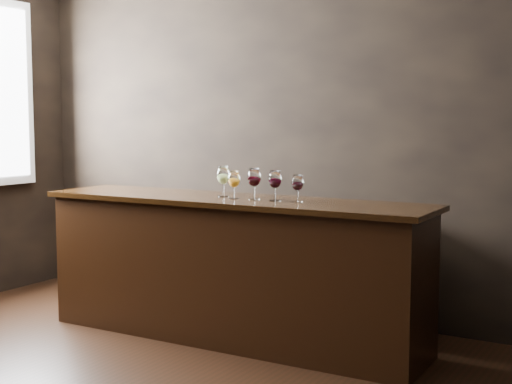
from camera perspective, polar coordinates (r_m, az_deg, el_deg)
The scene contains 9 objects.
room_shell at distance 3.99m, azimuth -15.08°, elevation 9.81°, with size 5.02×4.52×2.81m.
bar_counter at distance 4.94m, azimuth -1.95°, elevation -6.37°, with size 2.72×0.59×0.95m, color black.
bar_top at distance 4.86m, azimuth -1.97°, elevation -0.68°, with size 2.81×0.65×0.04m, color black.
back_bar_shelf at distance 5.58m, azimuth -0.09°, elevation -5.60°, with size 2.30×0.40×0.83m, color black.
glass_white at distance 4.93m, azimuth -2.64°, elevation 1.30°, with size 0.09×0.09×0.21m.
glass_amber at distance 4.79m, azimuth -1.77°, elevation 0.99°, with size 0.08×0.08×0.19m.
glass_red_a at distance 4.75m, azimuth -0.15°, elevation 1.13°, with size 0.09×0.09×0.21m.
glass_red_b at distance 4.68m, azimuth 1.53°, elevation 0.97°, with size 0.09×0.09×0.20m.
glass_red_c at distance 4.61m, azimuth 3.34°, elevation 0.71°, with size 0.08×0.08×0.18m.
Camera 1 is at (2.63, -2.65, 1.52)m, focal length 50.00 mm.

